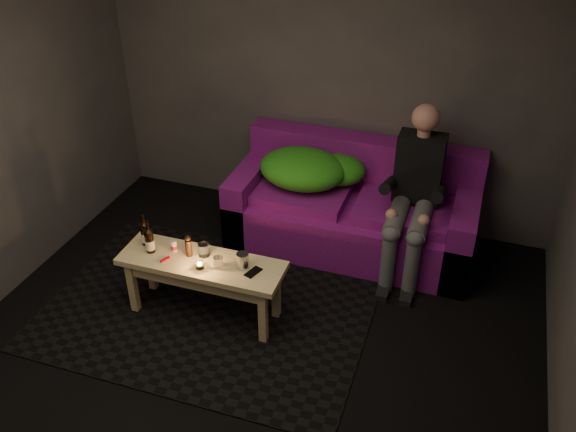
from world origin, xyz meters
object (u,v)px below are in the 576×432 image
(beer_bottle_a, at_px, (145,233))
(beer_bottle_b, at_px, (149,240))
(coffee_table, at_px, (202,270))
(person, at_px, (414,191))
(sofa, at_px, (354,211))
(steel_cup, at_px, (243,261))

(beer_bottle_a, height_order, beer_bottle_b, beer_bottle_b)
(coffee_table, height_order, beer_bottle_a, beer_bottle_a)
(coffee_table, xyz_separation_m, beer_bottle_b, (-0.39, -0.02, 0.19))
(person, xyz_separation_m, beer_bottle_a, (-1.78, -1.06, -0.12))
(person, xyz_separation_m, beer_bottle_b, (-1.71, -1.13, -0.11))
(sofa, height_order, coffee_table, sofa)
(beer_bottle_b, height_order, steel_cup, beer_bottle_b)
(beer_bottle_a, bearing_deg, coffee_table, -6.61)
(sofa, height_order, beer_bottle_b, sofa)
(beer_bottle_b, bearing_deg, coffee_table, 2.66)
(person, distance_m, steel_cup, 1.48)
(person, height_order, steel_cup, person)
(beer_bottle_b, bearing_deg, beer_bottle_a, 137.30)
(coffee_table, bearing_deg, person, 40.28)
(coffee_table, relative_size, steel_cup, 10.15)
(sofa, bearing_deg, steel_cup, -111.58)
(person, xyz_separation_m, coffee_table, (-1.31, -1.11, -0.30))
(coffee_table, height_order, steel_cup, steel_cup)
(beer_bottle_a, xyz_separation_m, beer_bottle_b, (0.08, -0.07, 0.00))
(coffee_table, xyz_separation_m, steel_cup, (0.31, 0.02, 0.15))
(sofa, bearing_deg, beer_bottle_b, -132.87)
(coffee_table, height_order, beer_bottle_b, beer_bottle_b)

